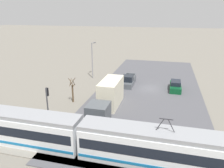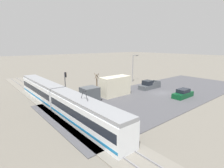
{
  "view_description": "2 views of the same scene",
  "coord_description": "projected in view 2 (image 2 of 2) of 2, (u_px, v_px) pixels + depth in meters",
  "views": [
    {
      "loc": [
        -2.76,
        36.1,
        12.68
      ],
      "look_at": [
        4.27,
        9.1,
        3.43
      ],
      "focal_mm": 35.0,
      "sensor_mm": 36.0,
      "label": 1
    },
    {
      "loc": [
        -19.87,
        29.55,
        9.51
      ],
      "look_at": [
        6.77,
        7.41,
        1.8
      ],
      "focal_mm": 28.0,
      "sensor_mm": 36.0,
      "label": 2
    }
  ],
  "objects": [
    {
      "name": "sedan_car_0",
      "position": [
        183.0,
        94.0,
        32.23
      ],
      "size": [
        1.83,
        4.73,
        1.59
      ],
      "rotation": [
        0.0,
        0.0,
        3.14
      ],
      "color": "#0C4723",
      "rests_on": "ground"
    },
    {
      "name": "light_rail_tram",
      "position": [
        59.0,
        99.0,
        26.17
      ],
      "size": [
        29.8,
        2.6,
        4.39
      ],
      "color": "white",
      "rests_on": "ground"
    },
    {
      "name": "pickup_truck",
      "position": [
        149.0,
        85.0,
        38.74
      ],
      "size": [
        1.99,
        5.53,
        1.9
      ],
      "color": "#4C5156",
      "rests_on": "ground"
    },
    {
      "name": "street_tree",
      "position": [
        97.0,
        83.0,
        37.36
      ],
      "size": [
        0.9,
        0.75,
        3.73
      ],
      "color": "brown",
      "rests_on": "ground"
    },
    {
      "name": "road_surface",
      "position": [
        161.0,
        93.0,
        35.4
      ],
      "size": [
        16.94,
        45.48,
        0.08
      ],
      "color": "#4C4C51",
      "rests_on": "ground"
    },
    {
      "name": "rail_bed",
      "position": [
        73.0,
        118.0,
        23.12
      ],
      "size": [
        74.79,
        4.4,
        0.22
      ],
      "color": "gray",
      "rests_on": "ground"
    },
    {
      "name": "box_truck",
      "position": [
        110.0,
        88.0,
        32.4
      ],
      "size": [
        2.47,
        10.08,
        3.65
      ],
      "color": "#4C5156",
      "rests_on": "ground"
    },
    {
      "name": "traffic_light_pole",
      "position": [
        65.0,
        81.0,
        32.31
      ],
      "size": [
        0.28,
        0.47,
        4.66
      ],
      "color": "#47474C",
      "rests_on": "ground"
    },
    {
      "name": "ground_plane",
      "position": [
        161.0,
        93.0,
        35.41
      ],
      "size": [
        320.0,
        320.0,
        0.0
      ],
      "primitive_type": "plane",
      "color": "slate"
    },
    {
      "name": "street_lamp_near_crossing",
      "position": [
        133.0,
        66.0,
        45.7
      ],
      "size": [
        0.36,
        1.95,
        7.05
      ],
      "color": "gray",
      "rests_on": "ground"
    }
  ]
}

